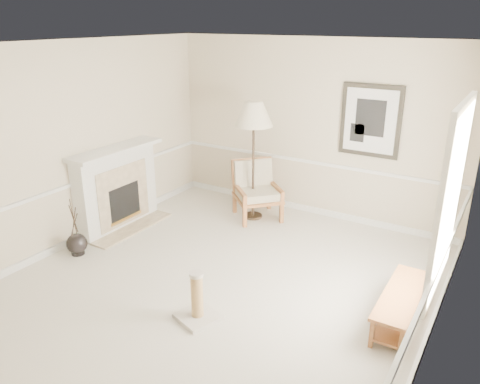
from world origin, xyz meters
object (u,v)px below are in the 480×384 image
at_px(scratching_post, 197,305).
at_px(armchair, 256,187).
at_px(bench, 401,303).
at_px(floor_lamp, 254,117).
at_px(floor_vase, 77,244).

bearing_deg(scratching_post, armchair, 107.45).
height_order(bench, scratching_post, scratching_post).
bearing_deg(scratching_post, floor_lamp, 108.00).
height_order(floor_vase, bench, floor_vase).
bearing_deg(bench, floor_lamp, 149.51).
height_order(floor_lamp, scratching_post, floor_lamp).
bearing_deg(armchair, floor_vase, -166.89).
height_order(armchair, bench, armchair).
distance_m(floor_vase, bench, 4.37).
relative_size(armchair, floor_lamp, 0.53).
xyz_separation_m(bench, scratching_post, (-1.93, -1.13, -0.06)).
bearing_deg(armchair, scratching_post, -119.67).
xyz_separation_m(armchair, floor_lamp, (-0.00, -0.09, 1.19)).
height_order(floor_vase, floor_lamp, floor_lamp).
relative_size(floor_lamp, scratching_post, 3.31).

